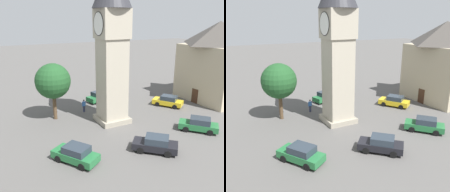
# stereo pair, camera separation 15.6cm
# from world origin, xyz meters

# --- Properties ---
(ground_plane) EXTENTS (200.00, 200.00, 0.00)m
(ground_plane) POSITION_xyz_m (0.00, 0.00, 0.00)
(ground_plane) COLOR #565451
(clock_tower) EXTENTS (4.29, 4.29, 18.14)m
(clock_tower) POSITION_xyz_m (0.00, 0.00, 10.55)
(clock_tower) COLOR gray
(clock_tower) RESTS_ON ground
(car_blue_kerb) EXTENTS (4.36, 3.71, 1.53)m
(car_blue_kerb) POSITION_xyz_m (-1.05, 9.47, 0.76)
(car_blue_kerb) COLOR gold
(car_blue_kerb) RESTS_ON ground
(car_silver_kerb) EXTENTS (2.79, 4.44, 1.53)m
(car_silver_kerb) POSITION_xyz_m (-7.49, 1.87, 0.76)
(car_silver_kerb) COLOR #236B38
(car_silver_kerb) RESTS_ON ground
(car_red_corner) EXTENTS (4.37, 3.68, 1.53)m
(car_red_corner) POSITION_xyz_m (6.40, -6.87, 0.76)
(car_red_corner) COLOR #236B38
(car_red_corner) RESTS_ON ground
(car_white_side) EXTENTS (4.04, 4.17, 1.53)m
(car_white_side) POSITION_xyz_m (8.16, 0.27, 0.76)
(car_white_side) COLOR black
(car_white_side) RESTS_ON ground
(car_black_far) EXTENTS (4.19, 4.02, 1.53)m
(car_black_far) POSITION_xyz_m (6.83, 7.16, 0.76)
(car_black_far) COLOR #236B38
(car_black_far) RESTS_ON ground
(pedestrian) EXTENTS (0.30, 0.55, 1.69)m
(pedestrian) POSITION_xyz_m (-4.45, -1.87, 1.01)
(pedestrian) COLOR #2D3351
(pedestrian) RESTS_ON ground
(tree) EXTENTS (4.21, 4.21, 6.90)m
(tree) POSITION_xyz_m (-3.84, -5.87, 4.77)
(tree) COLOR brown
(tree) RESTS_ON ground
(building_shop_left) EXTENTS (9.83, 8.00, 11.55)m
(building_shop_left) POSITION_xyz_m (-0.45, 17.56, 5.89)
(building_shop_left) COLOR tan
(building_shop_left) RESTS_ON ground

